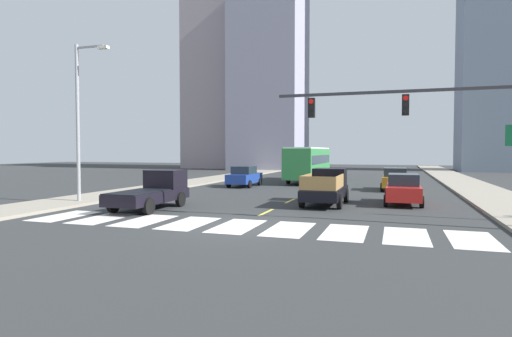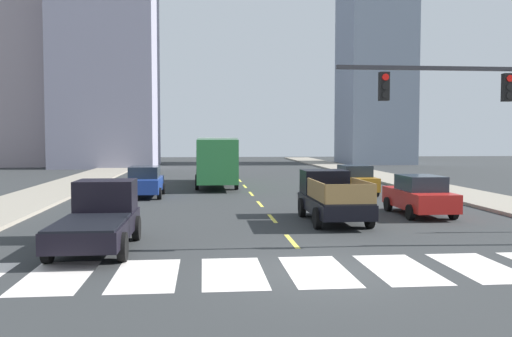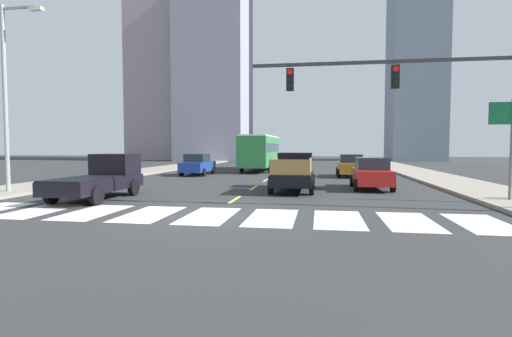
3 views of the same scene
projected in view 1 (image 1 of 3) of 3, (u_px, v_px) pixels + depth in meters
ground_plane at (237, 226)px, 16.97m from camera, size 160.00×160.00×0.00m
sidewalk_right at (483, 192)px, 30.35m from camera, size 3.80×110.00×0.15m
sidewalk_left at (183, 184)px, 37.76m from camera, size 3.80×110.00×0.15m
crosswalk_stripe_0 at (65, 216)px, 19.60m from camera, size 1.53×3.32×0.01m
crosswalk_stripe_1 at (103, 218)px, 18.94m from camera, size 1.53×3.32×0.01m
crosswalk_stripe_2 at (145, 221)px, 18.28m from camera, size 1.53×3.32×0.01m
crosswalk_stripe_3 at (189, 223)px, 17.62m from camera, size 1.53×3.32×0.01m
crosswalk_stripe_4 at (237, 226)px, 16.97m from camera, size 1.53×3.32×0.01m
crosswalk_stripe_5 at (289, 229)px, 16.31m from camera, size 1.53×3.32×0.01m
crosswalk_stripe_6 at (345, 232)px, 15.65m from camera, size 1.53×3.32×0.01m
crosswalk_stripe_7 at (406, 236)px, 14.99m from camera, size 1.53×3.32×0.01m
crosswalk_stripe_8 at (473, 240)px, 14.34m from camera, size 1.53×3.32×0.01m
lane_dash_0 at (266, 212)px, 20.76m from camera, size 0.16×2.40×0.01m
lane_dash_1 at (290, 201)px, 25.51m from camera, size 0.16×2.40×0.01m
lane_dash_2 at (307, 193)px, 30.26m from camera, size 0.16×2.40×0.01m
lane_dash_3 at (319, 187)px, 35.01m from camera, size 0.16×2.40×0.01m
lane_dash_4 at (328, 183)px, 39.76m from camera, size 0.16×2.40×0.01m
lane_dash_5 at (335, 180)px, 44.51m from camera, size 0.16×2.40×0.01m
lane_dash_6 at (341, 177)px, 49.26m from camera, size 0.16×2.40×0.01m
lane_dash_7 at (346, 175)px, 54.00m from camera, size 0.16×2.40×0.01m
pickup_stakebed at (326, 187)px, 24.06m from camera, size 2.18×5.20×1.96m
pickup_dark at (154, 191)px, 22.21m from camera, size 2.18×5.20×1.96m
city_bus at (308, 162)px, 40.91m from camera, size 2.72×10.80×3.32m
sedan_near_left at (395, 179)px, 32.22m from camera, size 2.02×4.40×1.72m
sedan_near_right at (403, 189)px, 23.83m from camera, size 2.02×4.40×1.72m
sedan_far at (244, 176)px, 35.80m from camera, size 2.02×4.40×1.72m
traffic_signal_gantry at (437, 120)px, 16.85m from camera, size 9.66×0.27×6.00m
streetlight_left at (80, 116)px, 24.16m from camera, size 2.20×0.28×9.00m
block_mid_left at (269, 81)px, 68.67m from camera, size 10.86×11.06×28.67m
block_mid_right at (219, 78)px, 75.95m from camera, size 10.02×10.73×31.97m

